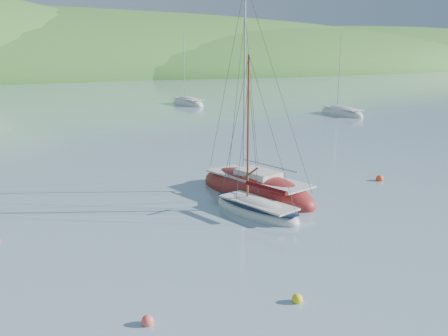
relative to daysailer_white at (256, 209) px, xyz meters
name	(u,v)px	position (x,y,z in m)	size (l,w,h in m)	color
ground	(292,288)	(-3.09, -7.92, -0.21)	(700.00, 700.00, 0.00)	#7495A1
daysailer_white	(256,209)	(0.00, 0.00, 0.00)	(3.54, 6.06, 8.77)	silver
sloop_red	(256,190)	(1.70, 3.03, 0.03)	(5.16, 9.36, 13.14)	maroon
distant_sloop_b	(188,103)	(16.43, 49.46, -0.01)	(3.62, 8.45, 11.73)	silver
distant_sloop_d	(342,113)	(29.86, 29.50, -0.02)	(2.74, 7.66, 10.91)	silver
mooring_buoys	(270,224)	(-0.45, -2.07, -0.09)	(23.56, 11.44, 0.50)	yellow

